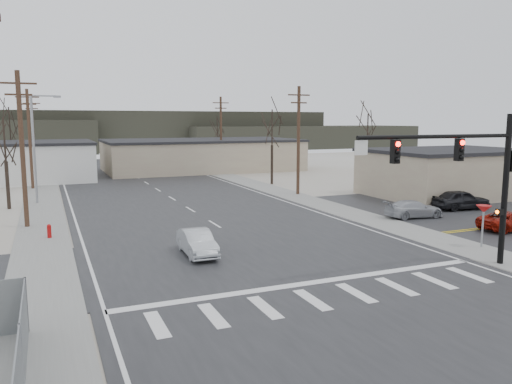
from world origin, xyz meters
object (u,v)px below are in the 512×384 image
Objects in this scene: car_parked_red at (510,221)px; car_parked_dark_a at (461,200)px; fire_hydrant at (49,231)px; car_far_b at (72,159)px; traffic_signal_mast at (476,170)px; car_far_a at (144,164)px; car_parked_silver at (414,209)px; sedan_crossing at (197,242)px.

car_parked_red is 7.41m from car_parked_dark_a.
fire_hydrant is 55.35m from car_far_b.
car_far_a is at bearing 95.21° from traffic_signal_mast.
fire_hydrant is 28.26m from car_parked_red.
car_parked_silver is at bearing -92.45° from car_far_b.
car_far_a is at bearing 17.03° from car_parked_red.
traffic_signal_mast is at bearing 158.31° from car_parked_silver.
car_parked_red is 6.33m from car_parked_silver.
fire_hydrant is at bearing 77.54° from car_far_a.
car_far_b is (-9.01, 14.21, -0.01)m from car_far_a.
sedan_crossing is 0.86× the size of car_parked_dark_a.
fire_hydrant is at bearing 88.89° from car_parked_silver.
sedan_crossing is at bearing 87.98° from car_far_a.
traffic_signal_mast reaches higher than car_far_a.
traffic_signal_mast is 2.25× the size of car_far_b.
car_parked_dark_a is (11.50, 12.06, -3.87)m from traffic_signal_mast.
sedan_crossing is 19.93m from car_parked_red.
car_far_a is 51.85m from car_parked_red.
sedan_crossing is 23.13m from car_parked_dark_a.
car_far_a is at bearing 72.34° from fire_hydrant.
car_parked_dark_a is (29.59, -2.14, 0.35)m from fire_hydrant.
car_far_a is at bearing -78.89° from car_far_b.
fire_hydrant is at bearing 92.63° from car_parked_dark_a.
car_parked_silver is (5.90, 10.88, -4.03)m from traffic_signal_mast.
car_parked_silver is at bearing 27.93° from car_parked_red.
car_parked_silver is (10.94, -44.32, -0.09)m from car_far_a.
traffic_signal_mast is at bearing 143.13° from car_parked_dark_a.
car_far_b is (-14.04, 69.41, -3.95)m from traffic_signal_mast.
car_parked_silver is at bearing 13.56° from sedan_crossing.
car_far_b is at bearing 25.60° from car_parked_silver.
traffic_signal_mast is at bearing 122.55° from car_parked_red.
car_far_a reaches higher than car_parked_red.
car_parked_dark_a reaches higher than car_far_b.
fire_hydrant is 0.18× the size of car_far_a.
car_parked_dark_a is at bearing -20.53° from car_parked_red.
car_far_a is 45.65m from car_parked_silver.
fire_hydrant is 43.03m from car_far_a.
fire_hydrant is (-18.09, 14.20, -4.22)m from traffic_signal_mast.
sedan_crossing is 62.23m from car_far_b.
traffic_signal_mast reaches higher than car_parked_silver.
sedan_crossing is 0.92× the size of car_parked_red.
car_parked_dark_a is (25.54, -57.34, 0.08)m from car_far_b.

